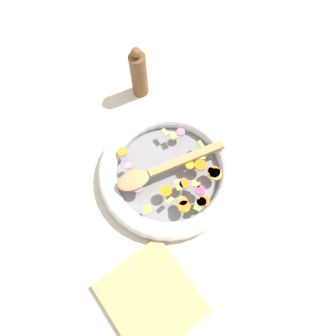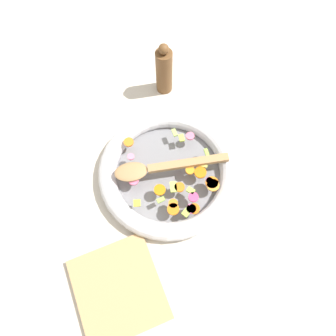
% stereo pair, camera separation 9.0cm
% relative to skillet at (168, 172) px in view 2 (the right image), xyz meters
% --- Properties ---
extents(ground_plane, '(4.00, 4.00, 0.00)m').
position_rel_skillet_xyz_m(ground_plane, '(0.00, 0.00, -0.02)').
color(ground_plane, beige).
extents(skillet, '(0.39, 0.39, 0.05)m').
position_rel_skillet_xyz_m(skillet, '(0.00, 0.00, 0.00)').
color(skillet, slate).
rests_on(skillet, ground_plane).
extents(chopped_vegetables, '(0.29, 0.25, 0.01)m').
position_rel_skillet_xyz_m(chopped_vegetables, '(0.05, 0.01, 0.03)').
color(chopped_vegetables, orange).
rests_on(chopped_vegetables, skillet).
extents(wooden_spoon, '(0.11, 0.31, 0.01)m').
position_rel_skillet_xyz_m(wooden_spoon, '(-0.01, -0.02, 0.04)').
color(wooden_spoon, '#A87F51').
rests_on(wooden_spoon, chopped_vegetables).
extents(pepper_mill, '(0.05, 0.05, 0.19)m').
position_rel_skillet_xyz_m(pepper_mill, '(-0.29, 0.10, 0.06)').
color(pepper_mill, brown).
rests_on(pepper_mill, ground_plane).
extents(cutting_board, '(0.22, 0.21, 0.02)m').
position_rel_skillet_xyz_m(cutting_board, '(0.24, -0.23, -0.01)').
color(cutting_board, tan).
rests_on(cutting_board, ground_plane).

